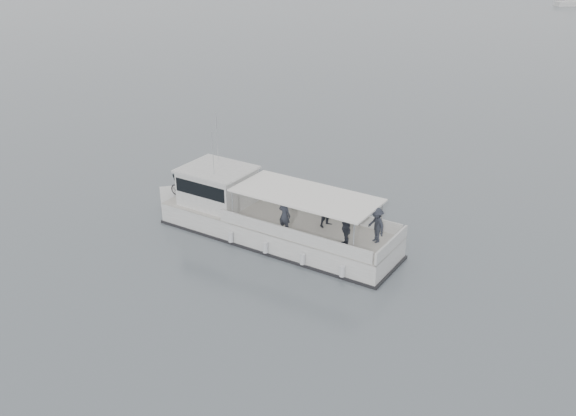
% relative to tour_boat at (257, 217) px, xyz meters
% --- Properties ---
extents(ground, '(1400.00, 1400.00, 0.00)m').
position_rel_tour_boat_xyz_m(ground, '(-4.54, -1.93, -0.84)').
color(ground, slate).
rests_on(ground, ground).
extents(tour_boat, '(12.23, 4.60, 5.09)m').
position_rel_tour_boat_xyz_m(tour_boat, '(0.00, 0.00, 0.00)').
color(tour_boat, white).
rests_on(tour_boat, ground).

